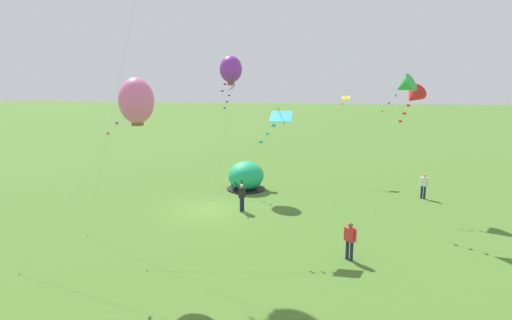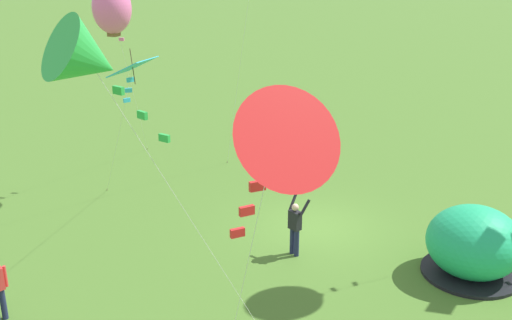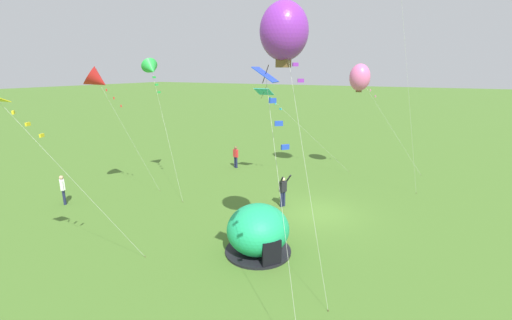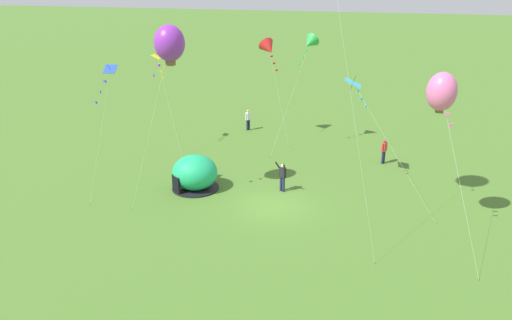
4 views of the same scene
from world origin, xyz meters
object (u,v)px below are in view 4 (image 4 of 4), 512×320
object	(u,v)px
person_near_tent	(248,119)
kite_cyan	(355,86)
kite_pink	(442,92)
kite_red	(269,48)
popup_tent	(195,173)
kite_blue	(107,78)
kite_yellow	(158,63)
person_flying_kite	(282,176)
kite_purple	(169,43)
person_watching_sky	(384,150)
kite_green	(310,43)

from	to	relation	value
person_near_tent	kite_cyan	bearing A→B (deg)	-42.91
kite_pink	kite_red	bearing A→B (deg)	133.46
popup_tent	kite_blue	xyz separation A→B (m)	(-3.81, -2.27, 5.93)
popup_tent	kite_yellow	world-z (taller)	kite_yellow
person_flying_kite	kite_purple	world-z (taller)	kite_purple
kite_red	popup_tent	bearing A→B (deg)	-98.61
person_near_tent	kite_blue	size ratio (longest dim) A/B	0.23
popup_tent	kite_pink	world-z (taller)	kite_pink
person_watching_sky	kite_green	world-z (taller)	kite_green
popup_tent	kite_yellow	bearing A→B (deg)	128.29
popup_tent	kite_green	world-z (taller)	kite_green
popup_tent	person_watching_sky	bearing A→B (deg)	34.95
popup_tent	kite_green	bearing A→B (deg)	63.94
person_watching_sky	kite_purple	world-z (taller)	kite_purple
person_watching_sky	kite_cyan	distance (m)	6.44
person_watching_sky	kite_purple	size ratio (longest dim) A/B	0.18
kite_pink	kite_purple	bearing A→B (deg)	-179.54
kite_cyan	kite_yellow	distance (m)	14.28
kite_purple	kite_yellow	distance (m)	9.56
kite_red	kite_yellow	size ratio (longest dim) A/B	1.12
person_watching_sky	kite_cyan	xyz separation A→B (m)	(-1.95, -3.59, 4.98)
person_flying_kite	kite_yellow	size ratio (longest dim) A/B	0.28
popup_tent	person_near_tent	world-z (taller)	popup_tent
person_near_tent	kite_green	distance (m)	8.76
kite_blue	kite_yellow	size ratio (longest dim) A/B	1.11
popup_tent	person_flying_kite	bearing A→B (deg)	11.64
person_near_tent	kite_green	size ratio (longest dim) A/B	0.21
popup_tent	person_near_tent	size ratio (longest dim) A/B	1.63
person_watching_sky	kite_red	size ratio (longest dim) A/B	0.22
popup_tent	kite_pink	distance (m)	14.45
kite_cyan	kite_red	bearing A→B (deg)	134.90
kite_purple	kite_blue	distance (m)	3.86
person_flying_kite	kite_blue	xyz separation A→B (m)	(-8.92, -3.33, 5.93)
person_watching_sky	kite_blue	world-z (taller)	kite_blue
kite_purple	person_watching_sky	bearing A→B (deg)	37.75
kite_blue	kite_pink	bearing A→B (deg)	3.89
kite_pink	kite_cyan	distance (m)	6.72
kite_blue	kite_green	distance (m)	15.05
kite_pink	kite_blue	xyz separation A→B (m)	(-16.92, -1.15, -0.06)
person_near_tent	kite_yellow	xyz separation A→B (m)	(-4.89, -5.65, 5.25)
person_flying_kite	kite_blue	distance (m)	11.21
kite_pink	kite_blue	world-z (taller)	kite_pink
kite_red	kite_pink	distance (m)	16.64
person_watching_sky	kite_pink	world-z (taller)	kite_pink
person_flying_kite	kite_yellow	xyz separation A→B (m)	(-10.38, 5.63, 5.22)
kite_yellow	person_near_tent	bearing A→B (deg)	49.13
kite_cyan	kite_yellow	world-z (taller)	kite_yellow
person_near_tent	kite_blue	world-z (taller)	kite_blue
kite_green	kite_pink	bearing A→B (deg)	-53.54
person_near_tent	kite_pink	world-z (taller)	kite_pink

